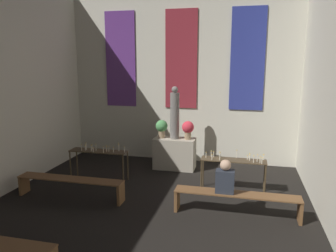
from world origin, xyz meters
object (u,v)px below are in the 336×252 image
person_seated (225,178)px  pew_back_right (236,199)px  flower_vase_right (188,128)px  candle_rack_left (99,154)px  statue (175,114)px  candle_rack_right (234,164)px  flower_vase_left (162,127)px  altar (175,154)px  pew_back_left (70,183)px

person_seated → pew_back_right: bearing=-0.0°
flower_vase_right → candle_rack_left: bearing=-146.6°
statue → candle_rack_right: (1.69, -1.35, -0.88)m
flower_vase_left → candle_rack_right: flower_vase_left is taller
altar → candle_rack_right: candle_rack_right is taller
candle_rack_right → candle_rack_left: bearing=-180.0°
altar → pew_back_left: 3.14m
flower_vase_right → candle_rack_right: flower_vase_right is taller
flower_vase_right → pew_back_left: (-2.18, -2.57, -0.83)m
statue → pew_back_right: bearing=-54.9°
pew_back_right → candle_rack_right: bearing=95.3°
flower_vase_right → person_seated: size_ratio=0.77×
statue → flower_vase_left: (-0.38, 0.00, -0.38)m
flower_vase_left → statue: bearing=0.0°
statue → candle_rack_right: size_ratio=0.98×
flower_vase_right → pew_back_left: size_ratio=0.21×
flower_vase_right → person_seated: flower_vase_right is taller
candle_rack_left → pew_back_right: bearing=-19.2°
candle_rack_left → candle_rack_right: (3.37, 0.00, -0.00)m
pew_back_right → candle_rack_left: bearing=160.8°
flower_vase_right → candle_rack_right: size_ratio=0.34×
candle_rack_left → candle_rack_right: candle_rack_right is taller
candle_rack_left → statue: bearing=38.9°
flower_vase_right → pew_back_right: size_ratio=0.21×
altar → candle_rack_left: (-1.68, -1.35, 0.24)m
flower_vase_right → candle_rack_left: flower_vase_right is taller
statue → candle_rack_left: 2.33m
candle_rack_left → pew_back_left: size_ratio=0.61×
flower_vase_left → candle_rack_right: 2.52m
flower_vase_right → pew_back_right: 3.05m
statue → flower_vase_left: statue is taller
flower_vase_left → flower_vase_right: same height
statue → flower_vase_right: 0.54m
candle_rack_left → flower_vase_right: bearing=33.4°
statue → flower_vase_right: size_ratio=2.86×
statue → person_seated: bearing=-58.5°
pew_back_right → statue: bearing=125.1°
flower_vase_right → person_seated: 2.87m
pew_back_left → candle_rack_right: bearing=19.2°
flower_vase_right → pew_back_left: bearing=-130.3°
flower_vase_right → candle_rack_left: 2.51m
candle_rack_right → flower_vase_left: bearing=146.8°
statue → candle_rack_left: size_ratio=0.98×
altar → pew_back_right: altar is taller
statue → pew_back_left: size_ratio=0.60×
candle_rack_left → person_seated: bearing=-20.5°
pew_back_right → person_seated: (-0.23, 0.00, 0.41)m
pew_back_right → person_seated: bearing=180.0°
candle_rack_left → pew_back_right: 3.70m
altar → candle_rack_left: size_ratio=0.78×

